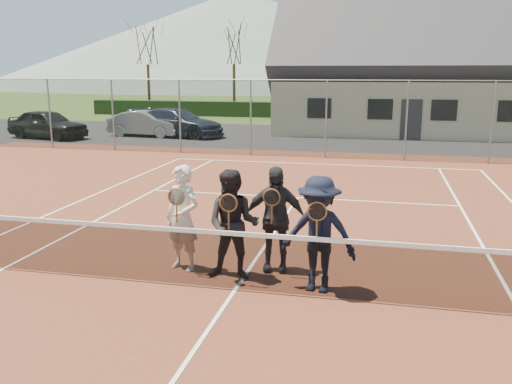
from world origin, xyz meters
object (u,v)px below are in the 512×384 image
at_px(car_a, 47,124).
at_px(clubhouse, 420,59).
at_px(player_a, 183,218).
at_px(player_c, 275,219).
at_px(car_b, 146,124).
at_px(player_d, 319,234).
at_px(tennis_net, 235,258).
at_px(player_b, 233,225).
at_px(car_c, 177,123).

relative_size(car_a, clubhouse, 0.27).
distance_m(player_a, player_c, 1.55).
relative_size(car_b, player_d, 2.23).
bearing_deg(car_b, tennis_net, -146.86).
xyz_separation_m(clubhouse, player_c, (-3.58, -23.00, -3.07)).
bearing_deg(player_c, tennis_net, -112.66).
distance_m(tennis_net, player_b, 0.64).
height_order(tennis_net, clubhouse, clubhouse).
distance_m(car_a, tennis_net, 21.96).
bearing_deg(player_d, car_b, 121.07).
xyz_separation_m(car_a, car_c, (6.11, 2.17, -0.00)).
xyz_separation_m(car_b, player_d, (11.06, -18.36, 0.26)).
bearing_deg(clubhouse, tennis_net, -99.46).
relative_size(car_a, tennis_net, 0.37).
distance_m(car_a, player_a, 20.72).
height_order(tennis_net, player_b, player_b).
bearing_deg(tennis_net, clubhouse, 80.54).
distance_m(car_a, player_d, 22.59).
height_order(clubhouse, player_b, clubhouse).
relative_size(clubhouse, player_a, 8.67).
bearing_deg(car_b, car_c, -77.67).
xyz_separation_m(car_c, clubhouse, (12.19, 5.16, 3.26)).
xyz_separation_m(player_a, player_d, (2.34, -0.42, -0.00)).
distance_m(car_b, player_c, 20.40).
xyz_separation_m(player_b, player_d, (1.40, -0.21, -0.00)).
height_order(car_b, clubhouse, clubhouse).
bearing_deg(player_a, tennis_net, -32.46).
distance_m(player_c, player_d, 1.09).
height_order(player_a, player_d, same).
xyz_separation_m(car_b, player_b, (9.67, -18.15, 0.26)).
bearing_deg(clubhouse, player_c, -98.86).
bearing_deg(car_b, car_a, 119.09).
relative_size(tennis_net, player_b, 6.49).
height_order(car_c, tennis_net, car_c).
bearing_deg(clubhouse, car_b, -158.81).
xyz_separation_m(car_a, clubhouse, (18.30, 7.33, 3.26)).
height_order(clubhouse, player_c, clubhouse).
height_order(car_a, car_c, car_a).
relative_size(player_b, player_d, 1.00).
bearing_deg(car_a, tennis_net, -126.48).
relative_size(tennis_net, player_a, 6.49).
relative_size(car_a, player_c, 2.38).
xyz_separation_m(car_a, tennis_net, (14.30, -16.67, -0.19)).
relative_size(tennis_net, player_d, 6.49).
bearing_deg(player_a, car_c, 111.36).
height_order(tennis_net, player_a, player_a).
relative_size(player_c, player_d, 1.00).
bearing_deg(player_a, car_a, 129.57).
distance_m(car_a, clubhouse, 19.98).
relative_size(clubhouse, player_d, 8.67).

